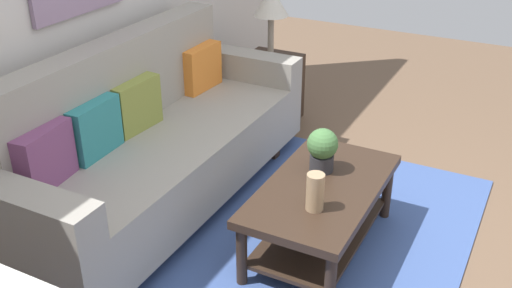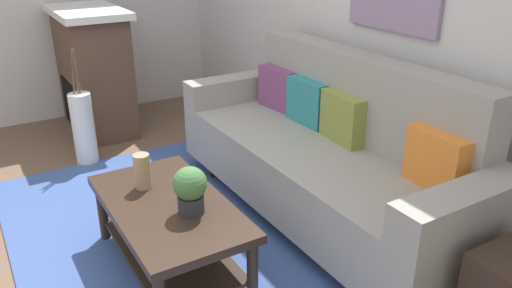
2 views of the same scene
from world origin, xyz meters
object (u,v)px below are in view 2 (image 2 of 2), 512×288
object	(u,v)px
tabletop_vase	(142,171)
potted_plant_tabletop	(190,189)
throw_pillow_teal	(308,102)
floor_vase	(84,129)
throw_pillow_olive	(343,118)
throw_pillow_orange	(437,160)
coffee_table	(169,221)
fireplace	(94,71)
throw_pillow_plum	(279,88)
couch	(326,156)

from	to	relation	value
tabletop_vase	potted_plant_tabletop	bearing A→B (deg)	16.93
throw_pillow_teal	potted_plant_tabletop	bearing A→B (deg)	-64.20
potted_plant_tabletop	floor_vase	xyz separation A→B (m)	(-1.87, -0.13, -0.27)
throw_pillow_olive	throw_pillow_orange	distance (m)	0.76
throw_pillow_olive	coffee_table	size ratio (longest dim) A/B	0.33
potted_plant_tabletop	throw_pillow_teal	bearing A→B (deg)	115.80
throw_pillow_teal	throw_pillow_olive	distance (m)	0.38
throw_pillow_olive	fireplace	distance (m)	2.59
throw_pillow_orange	tabletop_vase	world-z (taller)	throw_pillow_orange
throw_pillow_olive	potted_plant_tabletop	size ratio (longest dim) A/B	1.37
throw_pillow_teal	coffee_table	world-z (taller)	throw_pillow_teal
throw_pillow_orange	throw_pillow_plum	bearing A→B (deg)	180.00
couch	throw_pillow_teal	size ratio (longest dim) A/B	6.69
coffee_table	potted_plant_tabletop	world-z (taller)	potted_plant_tabletop
throw_pillow_orange	fireplace	distance (m)	3.31
couch	throw_pillow_plum	bearing A→B (deg)	170.74
fireplace	floor_vase	world-z (taller)	fireplace
tabletop_vase	floor_vase	distance (m)	1.48
throw_pillow_olive	fireplace	xyz separation A→B (m)	(-2.39, -1.00, -0.09)
throw_pillow_teal	throw_pillow_orange	size ratio (longest dim) A/B	1.00
throw_pillow_teal	coffee_table	distance (m)	1.36
floor_vase	throw_pillow_plum	bearing A→B (deg)	55.03
throw_pillow_olive	coffee_table	distance (m)	1.30
tabletop_vase	potted_plant_tabletop	world-z (taller)	potted_plant_tabletop
throw_pillow_plum	tabletop_vase	size ratio (longest dim) A/B	1.73
throw_pillow_olive	tabletop_vase	distance (m)	1.32
couch	floor_vase	bearing A→B (deg)	-144.80
fireplace	throw_pillow_orange	bearing A→B (deg)	17.68
potted_plant_tabletop	tabletop_vase	bearing A→B (deg)	-163.07
tabletop_vase	potted_plant_tabletop	distance (m)	0.42
tabletop_vase	floor_vase	world-z (taller)	tabletop_vase
throw_pillow_teal	tabletop_vase	world-z (taller)	throw_pillow_teal
throw_pillow_plum	floor_vase	distance (m)	1.64
coffee_table	couch	bearing A→B (deg)	91.48
potted_plant_tabletop	fireplace	xyz separation A→B (m)	(-2.58, 0.17, 0.02)
throw_pillow_plum	fireplace	size ratio (longest dim) A/B	0.31
throw_pillow_orange	potted_plant_tabletop	size ratio (longest dim) A/B	1.37
tabletop_vase	throw_pillow_olive	bearing A→B (deg)	80.74
throw_pillow_plum	coffee_table	size ratio (longest dim) A/B	0.33
couch	throw_pillow_plum	xyz separation A→B (m)	(-0.76, 0.12, 0.25)
tabletop_vase	potted_plant_tabletop	xyz separation A→B (m)	(0.40, 0.12, 0.04)
throw_pillow_olive	fireplace	size ratio (longest dim) A/B	0.31
throw_pillow_teal	couch	bearing A→B (deg)	-18.06
couch	fireplace	size ratio (longest dim) A/B	2.08
throw_pillow_orange	fireplace	size ratio (longest dim) A/B	0.31
tabletop_vase	potted_plant_tabletop	size ratio (longest dim) A/B	0.79
couch	fireplace	distance (m)	2.55
couch	potted_plant_tabletop	distance (m)	1.08
couch	floor_vase	distance (m)	2.06
throw_pillow_orange	coffee_table	world-z (taller)	throw_pillow_orange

